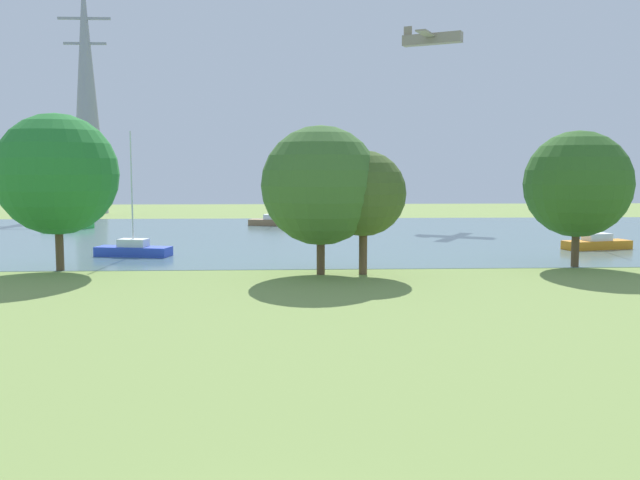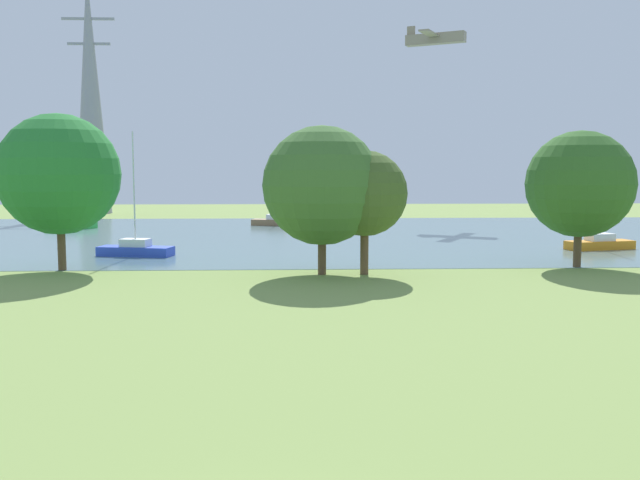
# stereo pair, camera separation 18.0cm
# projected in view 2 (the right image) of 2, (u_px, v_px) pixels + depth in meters

# --- Properties ---
(ground_plane) EXTENTS (160.00, 160.00, 0.00)m
(ground_plane) POSITION_uv_depth(u_px,v_px,m) (278.00, 296.00, 30.72)
(ground_plane) COLOR #7F994C
(water_surface) EXTENTS (140.00, 40.00, 0.02)m
(water_surface) POSITION_uv_depth(u_px,v_px,m) (284.00, 235.00, 58.55)
(water_surface) COLOR slate
(water_surface) RESTS_ON ground
(sailboat_green) EXTENTS (5.03, 2.86, 7.59)m
(sailboat_green) POSITION_uv_depth(u_px,v_px,m) (71.00, 223.00, 65.62)
(sailboat_green) COLOR green
(sailboat_green) RESTS_ON water_surface
(sailboat_blue) EXTENTS (5.01, 2.50, 7.97)m
(sailboat_blue) POSITION_uv_depth(u_px,v_px,m) (136.00, 249.00, 44.74)
(sailboat_blue) COLOR blue
(sailboat_blue) RESTS_ON water_surface
(sailboat_orange) EXTENTS (5.02, 2.57, 6.32)m
(sailboat_orange) POSITION_uv_depth(u_px,v_px,m) (600.00, 243.00, 48.38)
(sailboat_orange) COLOR orange
(sailboat_orange) RESTS_ON water_surface
(sailboat_brown) EXTENTS (5.03, 2.70, 5.55)m
(sailboat_brown) POSITION_uv_depth(u_px,v_px,m) (276.00, 221.00, 68.60)
(sailboat_brown) COLOR brown
(sailboat_brown) RESTS_ON water_surface
(tree_east_near) EXTENTS (6.62, 6.62, 8.63)m
(tree_east_near) POSITION_uv_depth(u_px,v_px,m) (59.00, 174.00, 37.93)
(tree_east_near) COLOR brown
(tree_east_near) RESTS_ON ground
(tree_west_near) EXTENTS (6.31, 6.31, 7.89)m
(tree_west_near) POSITION_uv_depth(u_px,v_px,m) (322.00, 186.00, 36.57)
(tree_west_near) COLOR brown
(tree_west_near) RESTS_ON ground
(tree_east_far) EXTENTS (4.54, 4.54, 6.59)m
(tree_east_far) POSITION_uv_depth(u_px,v_px,m) (365.00, 194.00, 36.65)
(tree_east_far) COLOR brown
(tree_east_far) RESTS_ON ground
(tree_mid_shore) EXTENTS (6.05, 6.05, 7.77)m
(tree_mid_shore) POSITION_uv_depth(u_px,v_px,m) (580.00, 184.00, 39.33)
(tree_mid_shore) COLOR brown
(tree_mid_shore) RESTS_ON ground
(electricity_pylon) EXTENTS (6.40, 4.40, 29.90)m
(electricity_pylon) POSITION_uv_depth(u_px,v_px,m) (90.00, 93.00, 86.04)
(electricity_pylon) COLOR gray
(electricity_pylon) RESTS_ON ground
(light_aircraft) EXTENTS (6.15, 7.91, 2.10)m
(light_aircraft) POSITION_uv_depth(u_px,v_px,m) (435.00, 38.00, 73.67)
(light_aircraft) COLOR gray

